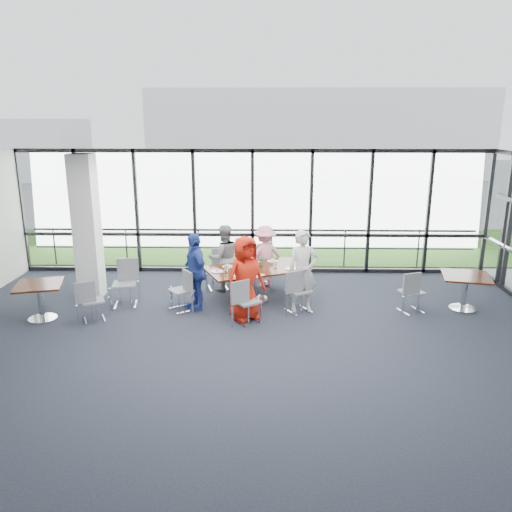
{
  "coord_description": "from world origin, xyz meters",
  "views": [
    {
      "loc": [
        0.37,
        -7.68,
        3.87
      ],
      "look_at": [
        0.14,
        2.52,
        1.1
      ],
      "focal_mm": 35.0,
      "sensor_mm": 36.0,
      "label": 1
    }
  ],
  "objects_px": {
    "diner_end": "(195,271)",
    "chair_main_end": "(181,290)",
    "side_table_left": "(39,289)",
    "chair_spare_r": "(412,292)",
    "diner_near_left": "(245,278)",
    "chair_main_fl": "(218,270)",
    "diner_near_right": "(303,271)",
    "chair_spare_lb": "(124,284)",
    "chair_spare_la": "(93,301)",
    "chair_main_fr": "(259,265)",
    "side_table_right": "(466,280)",
    "diner_far_left": "(224,258)",
    "chair_main_nl": "(247,301)",
    "chair_main_nr": "(299,291)",
    "main_table": "(256,272)",
    "structural_column": "(87,227)",
    "diner_far_right": "(265,256)"
  },
  "relations": [
    {
      "from": "diner_far_right",
      "to": "chair_main_end",
      "type": "relative_size",
      "value": 1.69
    },
    {
      "from": "side_table_left",
      "to": "chair_spare_r",
      "type": "relative_size",
      "value": 1.22
    },
    {
      "from": "diner_far_left",
      "to": "diner_near_right",
      "type": "bearing_deg",
      "value": 124.08
    },
    {
      "from": "side_table_right",
      "to": "chair_spare_lb",
      "type": "bearing_deg",
      "value": 179.63
    },
    {
      "from": "main_table",
      "to": "chair_spare_lb",
      "type": "relative_size",
      "value": 2.48
    },
    {
      "from": "chair_main_nl",
      "to": "chair_main_nr",
      "type": "bearing_deg",
      "value": -7.11
    },
    {
      "from": "side_table_left",
      "to": "chair_main_end",
      "type": "relative_size",
      "value": 1.21
    },
    {
      "from": "chair_main_nl",
      "to": "chair_spare_lb",
      "type": "relative_size",
      "value": 0.91
    },
    {
      "from": "main_table",
      "to": "side_table_left",
      "type": "distance_m",
      "value": 4.46
    },
    {
      "from": "side_table_right",
      "to": "chair_main_nr",
      "type": "height_order",
      "value": "chair_main_nr"
    },
    {
      "from": "diner_near_left",
      "to": "chair_main_fr",
      "type": "distance_m",
      "value": 2.24
    },
    {
      "from": "chair_main_nl",
      "to": "chair_spare_lb",
      "type": "xyz_separation_m",
      "value": [
        -2.66,
        0.89,
        0.04
      ]
    },
    {
      "from": "structural_column",
      "to": "chair_main_fl",
      "type": "bearing_deg",
      "value": 11.54
    },
    {
      "from": "diner_near_right",
      "to": "chair_spare_lb",
      "type": "height_order",
      "value": "diner_near_right"
    },
    {
      "from": "chair_main_end",
      "to": "chair_spare_la",
      "type": "height_order",
      "value": "chair_main_end"
    },
    {
      "from": "diner_far_right",
      "to": "chair_main_fr",
      "type": "relative_size",
      "value": 1.53
    },
    {
      "from": "chair_main_fr",
      "to": "chair_spare_la",
      "type": "bearing_deg",
      "value": -1.9
    },
    {
      "from": "side_table_right",
      "to": "diner_far_left",
      "type": "height_order",
      "value": "diner_far_left"
    },
    {
      "from": "diner_far_left",
      "to": "chair_main_fl",
      "type": "bearing_deg",
      "value": -47.86
    },
    {
      "from": "chair_main_fl",
      "to": "chair_spare_lb",
      "type": "xyz_separation_m",
      "value": [
        -1.89,
        -1.18,
        0.03
      ]
    },
    {
      "from": "main_table",
      "to": "diner_far_left",
      "type": "bearing_deg",
      "value": 115.08
    },
    {
      "from": "structural_column",
      "to": "chair_main_nr",
      "type": "distance_m",
      "value": 4.86
    },
    {
      "from": "structural_column",
      "to": "main_table",
      "type": "bearing_deg",
      "value": -2.82
    },
    {
      "from": "side_table_left",
      "to": "chair_main_fl",
      "type": "bearing_deg",
      "value": 30.45
    },
    {
      "from": "side_table_left",
      "to": "chair_spare_la",
      "type": "xyz_separation_m",
      "value": [
        1.07,
        -0.03,
        -0.22
      ]
    },
    {
      "from": "side_table_left",
      "to": "chair_spare_r",
      "type": "bearing_deg",
      "value": 4.33
    },
    {
      "from": "side_table_left",
      "to": "chair_main_fr",
      "type": "distance_m",
      "value": 4.93
    },
    {
      "from": "chair_main_end",
      "to": "structural_column",
      "type": "bearing_deg",
      "value": -146.13
    },
    {
      "from": "diner_near_right",
      "to": "diner_end",
      "type": "distance_m",
      "value": 2.25
    },
    {
      "from": "diner_near_left",
      "to": "chair_spare_r",
      "type": "xyz_separation_m",
      "value": [
        3.44,
        0.44,
        -0.42
      ]
    },
    {
      "from": "main_table",
      "to": "chair_main_nl",
      "type": "bearing_deg",
      "value": -120.55
    },
    {
      "from": "diner_end",
      "to": "chair_main_end",
      "type": "xyz_separation_m",
      "value": [
        -0.29,
        -0.12,
        -0.38
      ]
    },
    {
      "from": "diner_end",
      "to": "chair_main_nl",
      "type": "xyz_separation_m",
      "value": [
        1.12,
        -0.78,
        -0.37
      ]
    },
    {
      "from": "diner_end",
      "to": "chair_main_end",
      "type": "height_order",
      "value": "diner_end"
    },
    {
      "from": "diner_near_left",
      "to": "diner_far_left",
      "type": "height_order",
      "value": "diner_near_left"
    },
    {
      "from": "diner_near_left",
      "to": "chair_main_nr",
      "type": "distance_m",
      "value": 1.23
    },
    {
      "from": "chair_spare_lb",
      "to": "chair_spare_r",
      "type": "xyz_separation_m",
      "value": [
        6.06,
        -0.23,
        -0.05
      ]
    },
    {
      "from": "side_table_right",
      "to": "diner_near_right",
      "type": "distance_m",
      "value": 3.43
    },
    {
      "from": "diner_near_left",
      "to": "chair_main_fl",
      "type": "distance_m",
      "value": 2.02
    },
    {
      "from": "diner_far_right",
      "to": "chair_spare_r",
      "type": "relative_size",
      "value": 1.7
    },
    {
      "from": "chair_main_nl",
      "to": "side_table_right",
      "type": "bearing_deg",
      "value": -27.21
    },
    {
      "from": "side_table_left",
      "to": "chair_spare_la",
      "type": "height_order",
      "value": "chair_spare_la"
    },
    {
      "from": "diner_far_right",
      "to": "chair_spare_la",
      "type": "relative_size",
      "value": 1.77
    },
    {
      "from": "side_table_left",
      "to": "chair_main_fl",
      "type": "relative_size",
      "value": 1.16
    },
    {
      "from": "diner_end",
      "to": "chair_main_fr",
      "type": "bearing_deg",
      "value": 111.35
    },
    {
      "from": "chair_main_fr",
      "to": "chair_spare_lb",
      "type": "bearing_deg",
      "value": -9.64
    },
    {
      "from": "chair_spare_la",
      "to": "diner_end",
      "type": "bearing_deg",
      "value": -4.53
    },
    {
      "from": "chair_main_fr",
      "to": "chair_spare_r",
      "type": "bearing_deg",
      "value": 113.37
    },
    {
      "from": "main_table",
      "to": "chair_spare_r",
      "type": "relative_size",
      "value": 2.78
    },
    {
      "from": "chair_spare_r",
      "to": "diner_near_left",
      "type": "bearing_deg",
      "value": 166.37
    }
  ]
}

